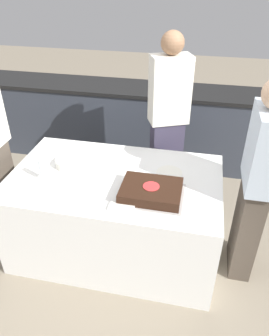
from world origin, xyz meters
TOP-DOWN VIEW (x-y plane):
  - ground_plane at (0.00, 0.00)m, footprint 14.00×14.00m
  - back_counter at (0.00, 1.58)m, footprint 4.40×0.58m
  - dining_table at (0.00, 0.00)m, footprint 1.64×1.00m
  - cake at (0.32, -0.18)m, footprint 0.47×0.36m
  - plate_stack at (-0.39, 0.08)m, footprint 0.23×0.23m
  - wine_glass at (-0.52, -0.15)m, footprint 0.07×0.07m
  - side_plate_near_cake at (0.41, 0.14)m, footprint 0.20×0.20m
  - utensil_pile at (0.15, -0.37)m, footprint 0.17×0.08m
  - person_cutting_cake at (0.32, 0.72)m, footprint 0.39×0.32m
  - person_seated_right at (1.04, 0.00)m, footprint 0.21×0.41m

SIDE VIEW (x-z plane):
  - ground_plane at x=0.00m, z-range 0.00..0.00m
  - dining_table at x=0.00m, z-range 0.00..0.74m
  - back_counter at x=0.00m, z-range 0.00..0.92m
  - side_plate_near_cake at x=0.41m, z-range 0.74..0.75m
  - utensil_pile at x=0.15m, z-range 0.74..0.76m
  - plate_stack at x=-0.39m, z-range 0.74..0.80m
  - cake at x=0.32m, z-range 0.74..0.82m
  - person_seated_right at x=1.04m, z-range 0.03..1.62m
  - wine_glass at x=-0.52m, z-range 0.77..0.94m
  - person_cutting_cake at x=0.32m, z-range 0.04..1.74m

